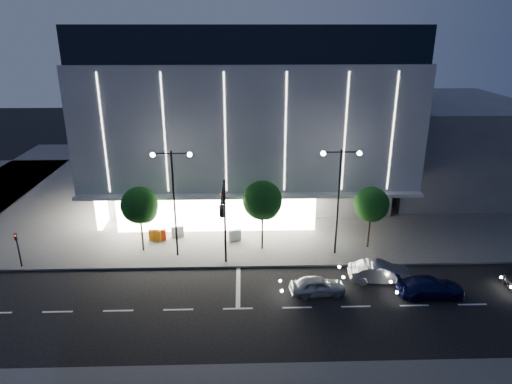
{
  "coord_description": "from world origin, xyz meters",
  "views": [
    {
      "loc": [
        2.42,
        -27.63,
        17.88
      ],
      "look_at": [
        3.5,
        7.67,
        5.0
      ],
      "focal_mm": 32.0,
      "sensor_mm": 36.0,
      "label": 1
    }
  ],
  "objects_px": {
    "tree_right": "(371,206)",
    "barrier_a": "(155,235)",
    "street_lamp_east": "(339,187)",
    "car_third": "(431,287)",
    "car_second": "(380,272)",
    "barrier_c": "(160,235)",
    "barrier_d": "(235,235)",
    "street_lamp_west": "(173,189)",
    "tree_left": "(140,207)",
    "car_lead": "(317,286)",
    "tree_mid": "(263,202)",
    "traffic_mast": "(224,212)",
    "barrier_b": "(178,232)",
    "ped_signal_far": "(18,246)"
  },
  "relations": [
    {
      "from": "barrier_d",
      "to": "ped_signal_far",
      "type": "bearing_deg",
      "value": -179.68
    },
    {
      "from": "car_third",
      "to": "barrier_a",
      "type": "relative_size",
      "value": 4.29
    },
    {
      "from": "street_lamp_east",
      "to": "barrier_d",
      "type": "relative_size",
      "value": 8.18
    },
    {
      "from": "street_lamp_west",
      "to": "traffic_mast",
      "type": "bearing_deg",
      "value": -33.65
    },
    {
      "from": "street_lamp_east",
      "to": "tree_mid",
      "type": "height_order",
      "value": "street_lamp_east"
    },
    {
      "from": "tree_mid",
      "to": "car_third",
      "type": "xyz_separation_m",
      "value": [
        11.49,
        -7.34,
        -3.65
      ]
    },
    {
      "from": "tree_mid",
      "to": "barrier_a",
      "type": "height_order",
      "value": "tree_mid"
    },
    {
      "from": "barrier_d",
      "to": "traffic_mast",
      "type": "bearing_deg",
      "value": -110.73
    },
    {
      "from": "barrier_c",
      "to": "car_lead",
      "type": "bearing_deg",
      "value": -39.78
    },
    {
      "from": "traffic_mast",
      "to": "street_lamp_east",
      "type": "relative_size",
      "value": 0.79
    },
    {
      "from": "barrier_b",
      "to": "barrier_c",
      "type": "xyz_separation_m",
      "value": [
        -1.47,
        -0.63,
        0.0
      ]
    },
    {
      "from": "car_third",
      "to": "barrier_b",
      "type": "distance_m",
      "value": 21.33
    },
    {
      "from": "street_lamp_east",
      "to": "barrier_b",
      "type": "bearing_deg",
      "value": 165.59
    },
    {
      "from": "barrier_c",
      "to": "barrier_d",
      "type": "bearing_deg",
      "value": -7.01
    },
    {
      "from": "tree_mid",
      "to": "car_third",
      "type": "relative_size",
      "value": 1.3
    },
    {
      "from": "street_lamp_west",
      "to": "car_second",
      "type": "bearing_deg",
      "value": -15.47
    },
    {
      "from": "car_second",
      "to": "barrier_a",
      "type": "xyz_separation_m",
      "value": [
        -17.82,
        7.07,
        -0.11
      ]
    },
    {
      "from": "tree_left",
      "to": "tree_right",
      "type": "bearing_deg",
      "value": -0.0
    },
    {
      "from": "tree_left",
      "to": "car_third",
      "type": "xyz_separation_m",
      "value": [
        21.49,
        -7.34,
        -3.35
      ]
    },
    {
      "from": "street_lamp_west",
      "to": "car_lead",
      "type": "xyz_separation_m",
      "value": [
        10.6,
        -5.89,
        -5.29
      ]
    },
    {
      "from": "traffic_mast",
      "to": "barrier_a",
      "type": "distance_m",
      "value": 9.41
    },
    {
      "from": "street_lamp_east",
      "to": "tree_mid",
      "type": "relative_size",
      "value": 1.46
    },
    {
      "from": "car_second",
      "to": "barrier_c",
      "type": "xyz_separation_m",
      "value": [
        -17.42,
        7.12,
        -0.11
      ]
    },
    {
      "from": "street_lamp_east",
      "to": "car_third",
      "type": "relative_size",
      "value": 1.91
    },
    {
      "from": "ped_signal_far",
      "to": "barrier_c",
      "type": "bearing_deg",
      "value": 23.2
    },
    {
      "from": "traffic_mast",
      "to": "barrier_a",
      "type": "xyz_separation_m",
      "value": [
        -6.31,
        5.44,
        -4.38
      ]
    },
    {
      "from": "barrier_c",
      "to": "street_lamp_west",
      "type": "bearing_deg",
      "value": -60.85
    },
    {
      "from": "car_second",
      "to": "tree_right",
      "type": "bearing_deg",
      "value": -2.1
    },
    {
      "from": "tree_left",
      "to": "tree_right",
      "type": "distance_m",
      "value": 19.0
    },
    {
      "from": "street_lamp_east",
      "to": "car_lead",
      "type": "height_order",
      "value": "street_lamp_east"
    },
    {
      "from": "street_lamp_west",
      "to": "tree_right",
      "type": "xyz_separation_m",
      "value": [
        16.03,
        1.02,
        -2.07
      ]
    },
    {
      "from": "car_second",
      "to": "barrier_a",
      "type": "distance_m",
      "value": 19.17
    },
    {
      "from": "car_second",
      "to": "barrier_a",
      "type": "height_order",
      "value": "car_second"
    },
    {
      "from": "tree_left",
      "to": "barrier_b",
      "type": "distance_m",
      "value": 4.88
    },
    {
      "from": "traffic_mast",
      "to": "barrier_b",
      "type": "relative_size",
      "value": 6.43
    },
    {
      "from": "ped_signal_far",
      "to": "tree_mid",
      "type": "xyz_separation_m",
      "value": [
        19.03,
        2.52,
        2.45
      ]
    },
    {
      "from": "ped_signal_far",
      "to": "street_lamp_west",
      "type": "bearing_deg",
      "value": 7.13
    },
    {
      "from": "barrier_b",
      "to": "tree_mid",
      "type": "bearing_deg",
      "value": -30.78
    },
    {
      "from": "tree_left",
      "to": "street_lamp_west",
      "type": "bearing_deg",
      "value": -18.94
    },
    {
      "from": "barrier_a",
      "to": "ped_signal_far",
      "type": "bearing_deg",
      "value": -141.64
    },
    {
      "from": "tree_left",
      "to": "barrier_c",
      "type": "bearing_deg",
      "value": 59.42
    },
    {
      "from": "barrier_d",
      "to": "car_lead",
      "type": "bearing_deg",
      "value": -68.47
    },
    {
      "from": "street_lamp_west",
      "to": "tree_left",
      "type": "distance_m",
      "value": 3.69
    },
    {
      "from": "tree_mid",
      "to": "barrier_c",
      "type": "height_order",
      "value": "tree_mid"
    },
    {
      "from": "tree_mid",
      "to": "tree_right",
      "type": "distance_m",
      "value": 9.01
    },
    {
      "from": "tree_right",
      "to": "barrier_a",
      "type": "relative_size",
      "value": 5.01
    },
    {
      "from": "tree_mid",
      "to": "street_lamp_east",
      "type": "bearing_deg",
      "value": -9.69
    },
    {
      "from": "street_lamp_east",
      "to": "barrier_a",
      "type": "height_order",
      "value": "street_lamp_east"
    },
    {
      "from": "street_lamp_west",
      "to": "barrier_d",
      "type": "bearing_deg",
      "value": 28.94
    },
    {
      "from": "tree_left",
      "to": "barrier_c",
      "type": "relative_size",
      "value": 5.2
    }
  ]
}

